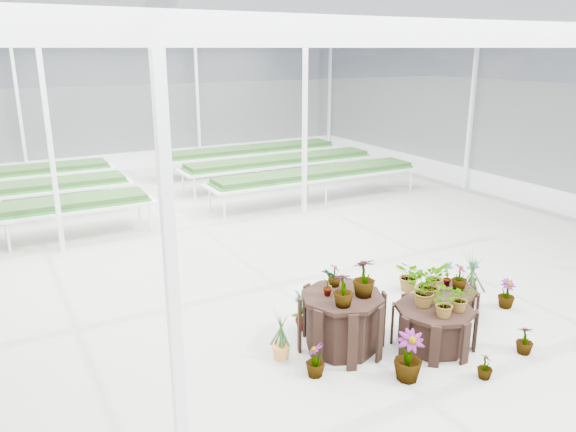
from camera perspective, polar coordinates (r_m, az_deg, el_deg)
ground_plane at (r=10.16m, az=-1.55°, el=-7.68°), size 24.00×24.00×0.00m
greenhouse_shell at (r=9.46m, az=-1.65°, el=4.83°), size 18.00×24.00×4.50m
steel_frame at (r=9.46m, az=-1.65°, el=4.83°), size 18.00×24.00×4.50m
nursery_benches at (r=16.44m, az=-13.20°, el=3.00°), size 16.00×7.00×0.84m
plinth_tall at (r=8.24m, az=5.47°, el=-10.65°), size 1.63×1.63×0.84m
plinth_mid at (r=8.57m, az=14.54°, el=-10.85°), size 1.25×1.25×0.62m
plinth_low at (r=9.70m, az=16.03°, el=-8.29°), size 1.03×1.03×0.41m
nursery_plants at (r=8.79m, az=12.15°, el=-7.99°), size 4.56×3.04×1.41m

